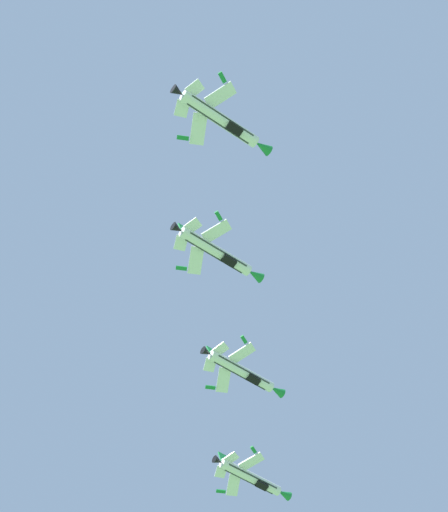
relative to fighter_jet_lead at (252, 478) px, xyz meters
name	(u,v)px	position (x,y,z in m)	size (l,w,h in m)	color
fighter_jet_lead	(252,478)	(0.00, 0.00, 0.00)	(15.07, 10.30, 4.67)	silver
fighter_jet_left_wing	(243,372)	(-6.22, -20.47, 3.37)	(15.07, 10.19, 4.97)	silver
fighter_jet_right_wing	(217,252)	(-15.17, -42.97, 3.35)	(15.07, 10.27, 4.75)	silver
fighter_jet_left_outer	(221,120)	(-19.16, -64.19, 4.02)	(15.07, 10.15, 5.05)	silver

